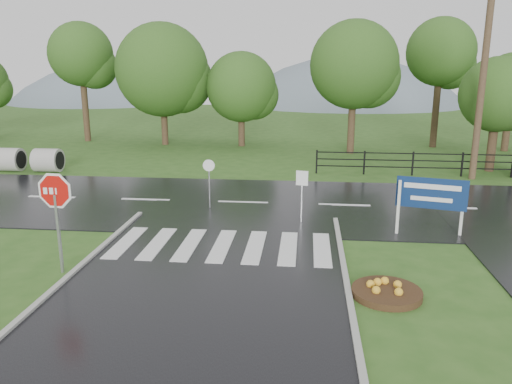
# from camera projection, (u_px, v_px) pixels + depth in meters

# --- Properties ---
(ground) EXTENTS (120.00, 120.00, 0.00)m
(ground) POSITION_uv_depth(u_px,v_px,m) (182.00, 333.00, 10.27)
(ground) COLOR #2F571D
(ground) RESTS_ON ground
(main_road) EXTENTS (90.00, 8.00, 0.04)m
(main_road) POSITION_uv_depth(u_px,v_px,m) (243.00, 203.00, 19.91)
(main_road) COLOR black
(main_road) RESTS_ON ground
(crosswalk) EXTENTS (6.50, 2.80, 0.02)m
(crosswalk) POSITION_uv_depth(u_px,v_px,m) (222.00, 245.00, 15.07)
(crosswalk) COLOR silver
(crosswalk) RESTS_ON ground
(fence_west) EXTENTS (9.58, 0.08, 1.20)m
(fence_west) POSITION_uv_depth(u_px,v_px,m) (413.00, 161.00, 24.75)
(fence_west) COLOR black
(fence_west) RESTS_ON ground
(hills) EXTENTS (102.00, 48.00, 48.00)m
(hills) POSITION_uv_depth(u_px,v_px,m) (312.00, 205.00, 76.42)
(hills) COLOR slate
(hills) RESTS_ON ground
(treeline) EXTENTS (83.20, 5.20, 10.00)m
(treeline) POSITION_uv_depth(u_px,v_px,m) (284.00, 148.00, 33.30)
(treeline) COLOR #274F18
(treeline) RESTS_ON ground
(stop_sign) EXTENTS (1.27, 0.15, 2.87)m
(stop_sign) POSITION_uv_depth(u_px,v_px,m) (55.00, 200.00, 12.79)
(stop_sign) COLOR #939399
(stop_sign) RESTS_ON ground
(estate_billboard) EXTENTS (2.11, 0.59, 1.90)m
(estate_billboard) POSITION_uv_depth(u_px,v_px,m) (431.00, 196.00, 15.83)
(estate_billboard) COLOR silver
(estate_billboard) RESTS_ON ground
(flower_bed) EXTENTS (1.67, 1.67, 0.33)m
(flower_bed) POSITION_uv_depth(u_px,v_px,m) (387.00, 291.00, 11.88)
(flower_bed) COLOR #332111
(flower_bed) RESTS_ON ground
(reg_sign_small) EXTENTS (0.41, 0.11, 1.87)m
(reg_sign_small) POSITION_uv_depth(u_px,v_px,m) (302.00, 186.00, 17.03)
(reg_sign_small) COLOR #939399
(reg_sign_small) RESTS_ON ground
(reg_sign_round) EXTENTS (0.45, 0.07, 1.92)m
(reg_sign_round) POSITION_uv_depth(u_px,v_px,m) (209.00, 177.00, 18.81)
(reg_sign_round) COLOR #939399
(reg_sign_round) RESTS_ON ground
(utility_pole_east) EXTENTS (1.67, 0.49, 9.50)m
(utility_pole_east) POSITION_uv_depth(u_px,v_px,m) (483.00, 77.00, 22.98)
(utility_pole_east) COLOR #473523
(utility_pole_east) RESTS_ON ground
(entrance_tree_left) EXTENTS (3.76, 3.76, 5.81)m
(entrance_tree_left) POSITION_uv_depth(u_px,v_px,m) (498.00, 95.00, 24.99)
(entrance_tree_left) COLOR #3D2B1C
(entrance_tree_left) RESTS_ON ground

